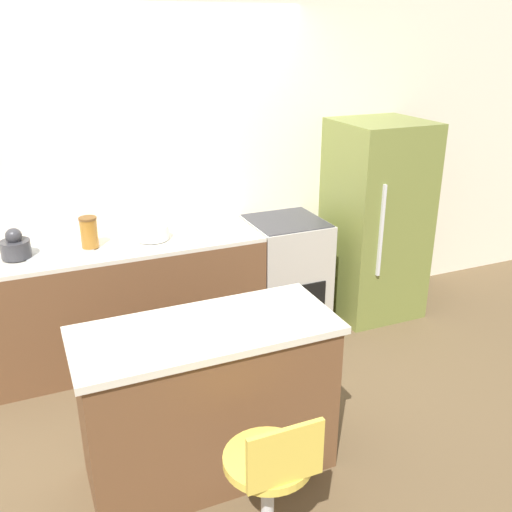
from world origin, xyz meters
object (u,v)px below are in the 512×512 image
object	(u,v)px
kettle	(15,246)
mixing_bowl	(152,232)
oven_range	(285,273)
refrigerator	(375,220)
stool_chair	(270,489)

from	to	relation	value
kettle	mixing_bowl	world-z (taller)	kettle
oven_range	kettle	bearing A→B (deg)	179.96
mixing_bowl	kettle	bearing A→B (deg)	180.00
oven_range	kettle	world-z (taller)	kettle
oven_range	mixing_bowl	bearing A→B (deg)	179.93
refrigerator	stool_chair	bearing A→B (deg)	-133.11
oven_range	mixing_bowl	xyz separation A→B (m)	(-1.08, 0.00, 0.51)
kettle	mixing_bowl	xyz separation A→B (m)	(0.92, 0.00, -0.03)
mixing_bowl	stool_chair	bearing A→B (deg)	-90.17
stool_chair	refrigerator	bearing A→B (deg)	46.89
oven_range	stool_chair	size ratio (longest dim) A/B	1.07
oven_range	refrigerator	world-z (taller)	refrigerator
oven_range	stool_chair	xyz separation A→B (m)	(-1.08, -2.07, -0.03)
oven_range	mixing_bowl	size ratio (longest dim) A/B	3.82
refrigerator	mixing_bowl	xyz separation A→B (m)	(-1.89, 0.05, 0.14)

